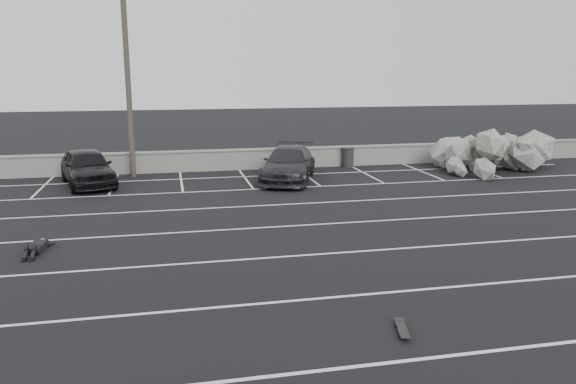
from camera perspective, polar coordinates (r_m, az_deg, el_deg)
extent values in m
plane|color=black|center=(15.49, -2.13, -6.71)|extent=(120.00, 120.00, 0.00)
cube|color=gray|center=(28.90, -7.00, 3.18)|extent=(50.00, 0.35, 1.00)
cube|color=gray|center=(28.82, -7.03, 4.20)|extent=(50.00, 0.45, 0.08)
cube|color=silver|center=(10.14, 4.09, -17.56)|extent=(36.00, 0.10, 0.01)
cube|color=silver|center=(12.75, 0.27, -11.01)|extent=(36.00, 0.10, 0.01)
cube|color=silver|center=(15.49, -2.13, -6.70)|extent=(36.00, 0.10, 0.01)
cube|color=silver|center=(18.32, -3.77, -3.69)|extent=(36.00, 0.10, 0.01)
cube|color=silver|center=(21.19, -4.97, -1.50)|extent=(36.00, 0.10, 0.01)
cube|color=silver|center=(24.10, -5.87, 0.18)|extent=(36.00, 0.10, 0.01)
cube|color=silver|center=(27.02, -6.58, 1.49)|extent=(36.00, 0.10, 0.01)
cube|color=silver|center=(26.98, -23.63, 0.50)|extent=(0.10, 5.00, 0.01)
cube|color=silver|center=(26.53, -17.28, 0.80)|extent=(0.10, 5.00, 0.01)
cube|color=silver|center=(26.42, -10.79, 1.10)|extent=(0.10, 5.00, 0.01)
cube|color=silver|center=(26.65, -4.33, 1.38)|extent=(0.10, 5.00, 0.01)
cube|color=silver|center=(27.21, 1.94, 1.63)|extent=(0.10, 5.00, 0.01)
cube|color=silver|center=(28.08, 7.89, 1.86)|extent=(0.10, 5.00, 0.01)
cube|color=silver|center=(29.23, 13.43, 2.05)|extent=(0.10, 5.00, 0.01)
cube|color=silver|center=(30.64, 18.51, 2.21)|extent=(0.10, 5.00, 0.01)
imported|color=black|center=(26.48, -19.72, 2.40)|extent=(3.16, 5.14, 1.64)
imported|color=#232428|center=(26.03, 0.05, 2.87)|extent=(3.84, 5.73, 1.54)
cylinder|color=#4C4238|center=(27.68, -15.99, 11.37)|extent=(0.26, 0.26, 9.62)
cylinder|color=#272729|center=(29.87, 6.09, 3.48)|extent=(0.71, 0.71, 0.98)
cylinder|color=#272729|center=(29.80, 6.11, 4.45)|extent=(0.79, 0.79, 0.05)
cube|color=black|center=(11.54, 11.55, -13.48)|extent=(0.36, 0.75, 0.02)
cube|color=#272729|center=(11.77, 11.35, -13.11)|extent=(0.16, 0.08, 0.04)
cube|color=#272729|center=(11.34, 11.74, -14.16)|extent=(0.16, 0.08, 0.04)
cylinder|color=black|center=(11.76, 10.90, -13.21)|extent=(0.04, 0.06, 0.05)
cylinder|color=black|center=(11.79, 11.78, -13.19)|extent=(0.04, 0.06, 0.05)
cylinder|color=black|center=(11.33, 11.27, -14.27)|extent=(0.04, 0.06, 0.05)
cylinder|color=black|center=(11.36, 12.19, -14.24)|extent=(0.04, 0.06, 0.05)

